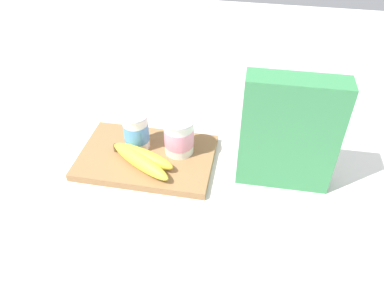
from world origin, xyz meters
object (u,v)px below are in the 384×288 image
cereal_box (289,134)px  yogurt_cup_back (179,136)px  cutting_board (147,157)px  yogurt_cup_front (136,131)px  banana_bunch (142,159)px

cereal_box → yogurt_cup_back: (-0.25, 0.04, -0.07)m
cutting_board → yogurt_cup_front: (-0.03, 0.03, 0.06)m
yogurt_cup_front → banana_bunch: yogurt_cup_front is taller
yogurt_cup_back → banana_bunch: 0.10m
cereal_box → yogurt_cup_front: (-0.36, 0.03, -0.07)m
banana_bunch → yogurt_cup_front: bearing=116.2°
cereal_box → yogurt_cup_front: bearing=173.6°
cutting_board → cereal_box: cereal_box is taller
cutting_board → banana_bunch: size_ratio=1.87×
cutting_board → cereal_box: size_ratio=1.21×
cereal_box → yogurt_cup_back: bearing=170.8°
banana_bunch → yogurt_cup_back: bearing=41.0°
yogurt_cup_front → banana_bunch: size_ratio=0.55×
cutting_board → cereal_box: (0.33, -0.01, 0.13)m
yogurt_cup_back → banana_bunch: bearing=-139.0°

